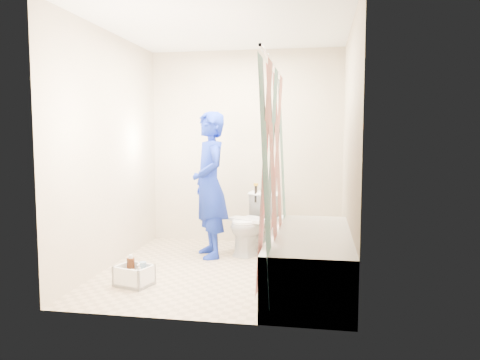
% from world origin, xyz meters
% --- Properties ---
extents(floor, '(2.60, 2.60, 0.00)m').
position_xyz_m(floor, '(0.00, 0.00, 0.00)').
color(floor, tan).
rests_on(floor, ground).
extents(ceiling, '(2.40, 2.60, 0.02)m').
position_xyz_m(ceiling, '(0.00, 0.00, 2.40)').
color(ceiling, white).
rests_on(ceiling, wall_back).
extents(wall_back, '(2.40, 0.02, 2.40)m').
position_xyz_m(wall_back, '(0.00, 1.30, 1.20)').
color(wall_back, tan).
rests_on(wall_back, ground).
extents(wall_front, '(2.40, 0.02, 2.40)m').
position_xyz_m(wall_front, '(0.00, -1.30, 1.20)').
color(wall_front, tan).
rests_on(wall_front, ground).
extents(wall_left, '(0.02, 2.60, 2.40)m').
position_xyz_m(wall_left, '(-1.20, 0.00, 1.20)').
color(wall_left, tan).
rests_on(wall_left, ground).
extents(wall_right, '(0.02, 2.60, 2.40)m').
position_xyz_m(wall_right, '(1.20, 0.00, 1.20)').
color(wall_right, tan).
rests_on(wall_right, ground).
extents(bathtub, '(0.70, 1.75, 0.50)m').
position_xyz_m(bathtub, '(0.85, -0.43, 0.27)').
color(bathtub, white).
rests_on(bathtub, ground).
extents(curtain_rod, '(0.02, 1.90, 0.02)m').
position_xyz_m(curtain_rod, '(0.52, -0.43, 1.95)').
color(curtain_rod, silver).
rests_on(curtain_rod, wall_back).
extents(shower_curtain, '(0.06, 1.75, 1.80)m').
position_xyz_m(shower_curtain, '(0.52, -0.43, 1.02)').
color(shower_curtain, white).
rests_on(shower_curtain, curtain_rod).
extents(toilet, '(0.63, 0.78, 0.69)m').
position_xyz_m(toilet, '(0.17, 0.73, 0.35)').
color(toilet, white).
rests_on(toilet, ground).
extents(tank_lid, '(0.46, 0.34, 0.03)m').
position_xyz_m(tank_lid, '(0.13, 0.63, 0.41)').
color(tank_lid, white).
rests_on(tank_lid, toilet).
extents(tank_internals, '(0.16, 0.09, 0.23)m').
position_xyz_m(tank_internals, '(0.21, 0.91, 0.68)').
color(tank_internals, black).
rests_on(tank_internals, toilet).
extents(plumber, '(0.62, 0.70, 1.61)m').
position_xyz_m(plumber, '(-0.28, 0.51, 0.81)').
color(plumber, '#101AA0').
rests_on(plumber, ground).
extents(cleaning_caddy, '(0.36, 0.32, 0.23)m').
position_xyz_m(cleaning_caddy, '(-0.71, -0.62, 0.09)').
color(cleaning_caddy, white).
rests_on(cleaning_caddy, ground).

